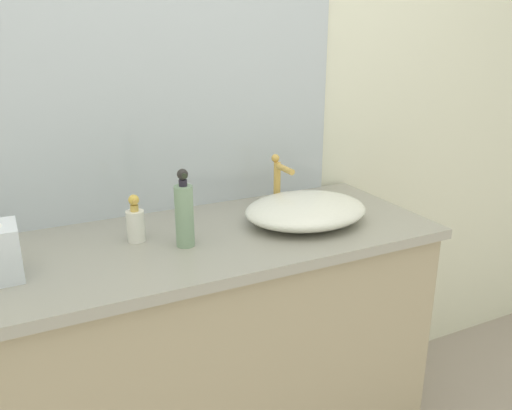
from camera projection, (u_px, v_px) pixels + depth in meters
The scene contains 7 objects.
bathroom_wall_rear at pixel (158, 92), 1.69m from camera, with size 6.00×0.06×2.60m, color silver.
vanity_counter at pixel (206, 366), 1.69m from camera, with size 1.43×0.57×0.91m.
wall_mirror_panel at pixel (161, 9), 1.58m from camera, with size 1.20×0.01×1.28m, color #B2BCC6.
sink_basin at pixel (306, 210), 1.65m from camera, with size 0.40×0.32×0.08m, color silver.
faucet at pixel (279, 176), 1.78m from camera, with size 0.03×0.13×0.18m.
soap_dispenser at pixel (184, 213), 1.45m from camera, with size 0.05×0.05×0.22m.
lotion_bottle at pixel (135, 223), 1.50m from camera, with size 0.05×0.05×0.14m.
Camera 1 is at (-0.47, -0.95, 1.50)m, focal length 36.63 mm.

